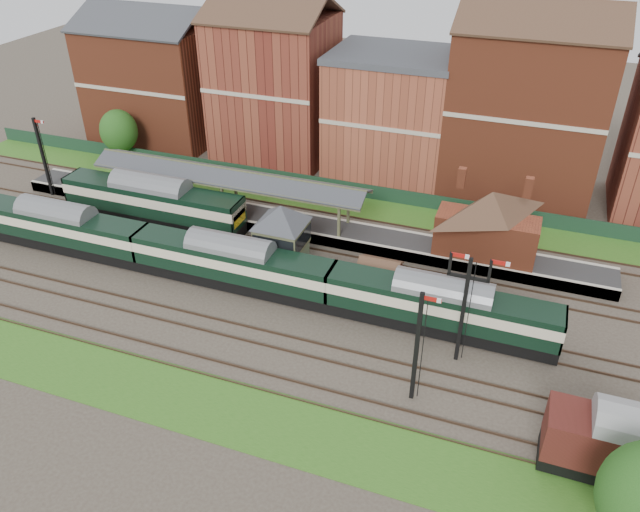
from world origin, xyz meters
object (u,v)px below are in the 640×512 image
(signal_box, at_px, (282,237))
(goods_van_a, at_px, (608,444))
(semaphore_bracket, at_px, (465,303))
(platform_railcar, at_px, (153,201))
(dmu_train, at_px, (232,262))

(signal_box, relative_size, goods_van_a, 0.92)
(goods_van_a, bearing_deg, semaphore_bracket, 143.66)
(signal_box, height_order, platform_railcar, signal_box)
(signal_box, bearing_deg, semaphore_bracket, -20.92)
(semaphore_bracket, bearing_deg, signal_box, 159.08)
(signal_box, relative_size, semaphore_bracket, 0.73)
(signal_box, bearing_deg, platform_railcar, 166.96)
(semaphore_bracket, distance_m, dmu_train, 18.21)
(semaphore_bracket, bearing_deg, goods_van_a, -36.34)
(semaphore_bracket, bearing_deg, platform_railcar, 162.80)
(signal_box, distance_m, semaphore_bracket, 16.16)
(dmu_train, xyz_separation_m, platform_railcar, (-11.20, 6.50, 0.15))
(semaphore_bracket, height_order, goods_van_a, semaphore_bracket)
(signal_box, xyz_separation_m, goods_van_a, (23.88, -12.25, -0.96))
(signal_box, xyz_separation_m, semaphore_bracket, (15.04, -5.75, 1.44))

